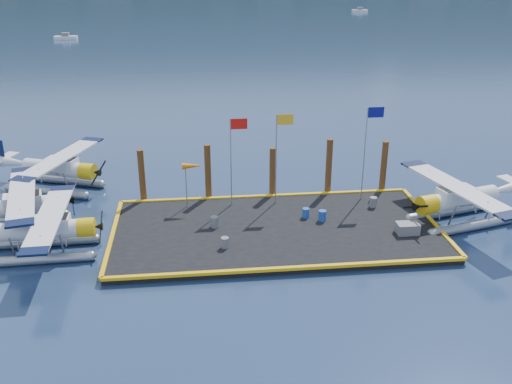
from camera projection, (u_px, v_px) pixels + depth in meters
ground at (276, 233)px, 35.59m from camera, size 4000.00×4000.00×0.00m
dock at (276, 230)px, 35.51m from camera, size 20.00×10.00×0.40m
dock_bumpers at (276, 226)px, 35.40m from camera, size 20.25×10.25×0.18m
seaplane_a at (45, 232)px, 32.56m from camera, size 8.35×9.20×3.28m
seaplane_b at (17, 210)px, 35.23m from camera, size 8.95×9.70×3.44m
seaplane_c at (58, 171)px, 41.51m from camera, size 9.08×9.62×3.48m
seaplane_d at (460, 202)px, 36.30m from camera, size 9.26×9.99×3.55m
drum_0 at (214, 222)px, 35.39m from camera, size 0.49×0.49×0.69m
drum_2 at (322, 216)px, 36.23m from camera, size 0.49×0.49×0.69m
drum_3 at (225, 243)px, 32.91m from camera, size 0.46×0.46×0.64m
drum_4 at (373, 202)px, 38.21m from camera, size 0.49×0.49×0.69m
drum_5 at (306, 213)px, 36.70m from camera, size 0.44×0.44×0.62m
crate at (407, 228)px, 34.60m from camera, size 1.33×0.89×0.67m
flagpole_red at (234, 149)px, 37.14m from camera, size 1.14×0.08×6.00m
flagpole_yellow at (279, 145)px, 37.40m from camera, size 1.14×0.08×6.20m
flagpole_blue at (368, 140)px, 37.93m from camera, size 1.14×0.08×6.50m
windsock at (193, 167)px, 37.32m from camera, size 1.40×0.44×3.12m
piling_0 at (142, 178)px, 38.91m from camera, size 0.44×0.44×4.00m
piling_1 at (208, 174)px, 39.32m from camera, size 0.44×0.44×4.20m
piling_2 at (272, 174)px, 39.85m from camera, size 0.44×0.44×3.80m
piling_3 at (329, 168)px, 40.16m from camera, size 0.44×0.44×4.30m
piling_4 at (384, 168)px, 40.62m from camera, size 0.44×0.44×4.00m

